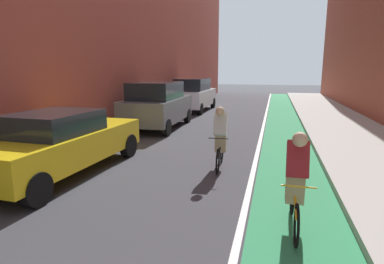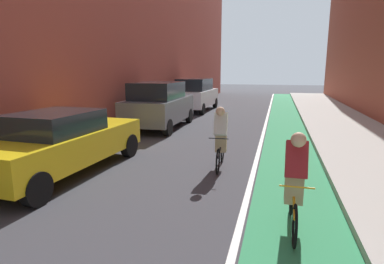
{
  "view_description": "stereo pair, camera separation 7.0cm",
  "coord_description": "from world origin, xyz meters",
  "views": [
    {
      "loc": [
        2.32,
        3.74,
        2.46
      ],
      "look_at": [
        0.55,
        10.42,
        1.1
      ],
      "focal_mm": 29.26,
      "sensor_mm": 36.0,
      "label": 1
    },
    {
      "loc": [
        2.38,
        3.76,
        2.46
      ],
      "look_at": [
        0.55,
        10.42,
        1.1
      ],
      "focal_mm": 29.26,
      "sensor_mm": 36.0,
      "label": 2
    }
  ],
  "objects": [
    {
      "name": "lane_divider_stripe",
      "position": [
        1.89,
        18.35,
        0.0
      ],
      "size": [
        0.12,
        40.7,
        0.0
      ],
      "primitive_type": "cube",
      "color": "white",
      "rests_on": "ground"
    },
    {
      "name": "ground_plane",
      "position": [
        0.0,
        16.35,
        0.0
      ],
      "size": [
        89.53,
        89.53,
        0.0
      ],
      "primitive_type": "plane",
      "color": "#38383D"
    },
    {
      "name": "parked_sedan_yellow_cab",
      "position": [
        -2.55,
        9.96,
        0.79
      ],
      "size": [
        1.94,
        4.69,
        1.53
      ],
      "color": "yellow",
      "rests_on": "ground"
    },
    {
      "name": "cyclist_mid",
      "position": [
        2.7,
        8.59,
        0.8
      ],
      "size": [
        0.48,
        1.67,
        1.59
      ],
      "color": "black",
      "rests_on": "ground"
    },
    {
      "name": "sidewalk_right",
      "position": [
        5.25,
        18.35,
        0.07
      ],
      "size": [
        3.31,
        40.7,
        0.14
      ],
      "primitive_type": "cube",
      "color": "#A8A59E",
      "rests_on": "ground"
    },
    {
      "name": "bike_lane_paint",
      "position": [
        2.79,
        18.35,
        0.0
      ],
      "size": [
        1.6,
        40.7,
        0.0
      ],
      "primitive_type": "cube",
      "color": "#2D8451",
      "rests_on": "ground"
    },
    {
      "name": "parked_suv_white",
      "position": [
        -2.55,
        22.55,
        1.02
      ],
      "size": [
        1.97,
        4.7,
        1.98
      ],
      "color": "silver",
      "rests_on": "ground"
    },
    {
      "name": "parked_suv_gray",
      "position": [
        -2.54,
        16.36,
        1.02
      ],
      "size": [
        2.12,
        4.46,
        1.98
      ],
      "color": "#595B60",
      "rests_on": "ground"
    },
    {
      "name": "cyclist_trailing",
      "position": [
        1.04,
        11.41,
        0.81
      ],
      "size": [
        0.48,
        1.68,
        1.6
      ],
      "color": "black",
      "rests_on": "ground"
    }
  ]
}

